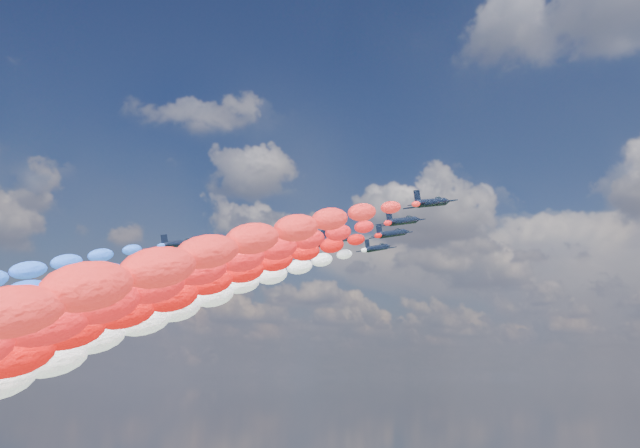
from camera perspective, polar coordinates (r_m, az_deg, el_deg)
The scene contains 15 objects.
jet_0 at distance 173.55m, azimuth -10.74°, elevation -1.49°, with size 9.59×12.87×2.83m, color black, non-canonical shape.
jet_1 at distance 173.94m, azimuth -6.04°, elevation -1.65°, with size 9.59×12.87×2.83m, color black, non-canonical shape.
trail_1 at distance 137.60m, azimuth -23.13°, elevation -6.20°, with size 6.96×109.50×42.98m, color blue, non-canonical shape.
jet_2 at distance 172.45m, azimuth -0.52°, elevation -1.63°, with size 9.59×12.87×2.83m, color black, non-canonical shape.
trail_2 at distance 131.46m, azimuth -16.45°, elevation -6.44°, with size 6.96×109.50×42.98m, color blue, non-canonical shape.
jet_3 at distance 165.47m, azimuth 1.26°, elevation -1.20°, with size 9.59×12.87×2.83m, color black, non-canonical shape.
trail_3 at distance 123.21m, azimuth -15.05°, elevation -6.20°, with size 6.96×109.50×42.98m, color white, non-canonical shape.
jet_4 at distance 176.97m, azimuth 4.43°, elevation -1.85°, with size 9.59×12.87×2.83m, color black, non-canonical shape.
trail_4 at distance 131.99m, azimuth -9.56°, elevation -6.78°, with size 6.96×109.50×42.98m, color white, non-canonical shape.
jet_5 at distance 159.48m, azimuth 5.57°, elevation -0.74°, with size 9.59×12.87×2.83m, color black, non-canonical shape.
trail_5 at distance 114.01m, azimuth -10.14°, elevation -6.00°, with size 6.96×109.50×42.98m, color red, non-canonical shape.
jet_6 at distance 147.02m, azimuth 6.38°, elevation 0.22°, with size 9.59×12.87×2.83m, color black, non-canonical shape.
trail_6 at distance 101.26m, azimuth -10.92°, elevation -5.27°, with size 6.96×109.50×42.98m, color red, non-canonical shape.
jet_7 at distance 132.14m, azimuth 8.59°, elevation 1.64°, with size 9.59×12.87×2.83m, color black, non-canonical shape.
trail_7 at distance 85.19m, azimuth -10.65°, elevation -4.09°, with size 6.96×109.50×42.98m, color red, non-canonical shape.
Camera 1 is at (97.24, -117.07, 72.18)m, focal length 41.57 mm.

